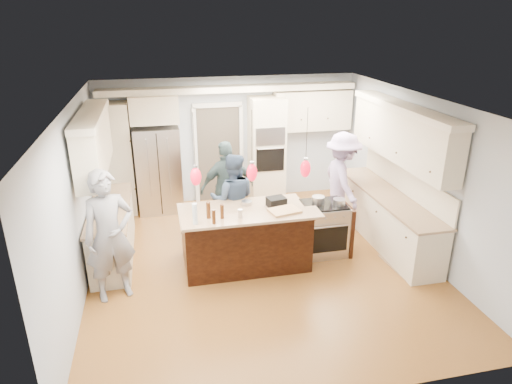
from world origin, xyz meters
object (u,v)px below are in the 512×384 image
island_range (324,228)px  person_far_left (233,200)px  person_bar_end (110,236)px  kitchen_island (245,237)px  refrigerator (159,170)px

island_range → person_far_left: bearing=154.5°
person_bar_end → person_far_left: 2.38m
kitchen_island → island_range: bearing=3.1°
person_bar_end → person_far_left: size_ratio=1.17×
island_range → person_bar_end: bearing=-170.2°
kitchen_island → person_far_left: size_ratio=1.25×
island_range → person_far_left: person_far_left is taller
person_bar_end → island_range: bearing=-8.6°
kitchen_island → person_bar_end: person_bar_end is taller
person_far_left → person_bar_end: bearing=42.5°
person_bar_end → person_far_left: person_bar_end is taller
refrigerator → person_far_left: (1.24, -1.79, -0.06)m
island_range → kitchen_island: bearing=-176.9°
island_range → person_bar_end: 3.55m
refrigerator → island_range: size_ratio=1.96×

